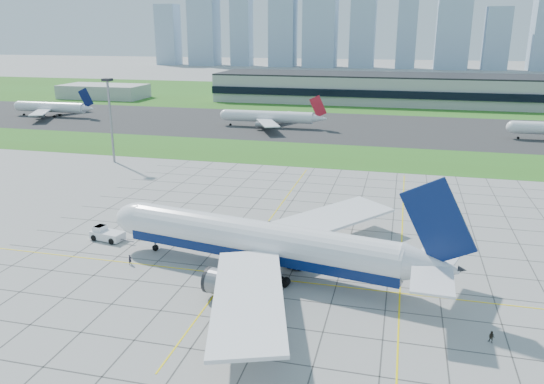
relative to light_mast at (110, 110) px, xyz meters
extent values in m
plane|color=#9F9F9A|center=(70.00, -65.00, -16.18)|extent=(1400.00, 1400.00, 0.00)
cube|color=#34661D|center=(70.00, 25.00, -16.16)|extent=(700.00, 35.00, 0.04)
cube|color=#383838|center=(70.00, 80.00, -16.15)|extent=(700.00, 75.00, 0.04)
cube|color=#34661D|center=(70.00, 190.00, -16.16)|extent=(700.00, 145.00, 0.04)
cube|color=#474744|center=(22.00, -55.00, -16.17)|extent=(0.18, 130.00, 0.02)
cube|color=#474744|center=(30.00, -55.00, -16.17)|extent=(0.18, 130.00, 0.02)
cube|color=#474744|center=(38.00, -55.00, -16.17)|extent=(0.18, 130.00, 0.02)
cube|color=#474744|center=(46.00, -55.00, -16.17)|extent=(0.18, 130.00, 0.02)
cube|color=#474744|center=(54.00, -55.00, -16.17)|extent=(0.18, 130.00, 0.02)
cube|color=#474744|center=(62.00, -55.00, -16.17)|extent=(0.18, 130.00, 0.02)
cube|color=#474744|center=(70.00, -55.00, -16.17)|extent=(0.18, 130.00, 0.02)
cube|color=#474744|center=(78.00, -55.00, -16.17)|extent=(0.18, 130.00, 0.02)
cube|color=#474744|center=(86.00, -55.00, -16.17)|extent=(0.18, 130.00, 0.02)
cube|color=#474744|center=(94.00, -55.00, -16.17)|extent=(0.18, 130.00, 0.02)
cube|color=#474744|center=(102.00, -55.00, -16.17)|extent=(0.18, 130.00, 0.02)
cube|color=#474744|center=(110.00, -55.00, -16.17)|extent=(0.18, 130.00, 0.02)
cube|color=#474744|center=(70.00, -89.00, -16.17)|extent=(110.00, 0.18, 0.02)
cube|color=#474744|center=(70.00, -81.00, -16.17)|extent=(110.00, 0.18, 0.02)
cube|color=#474744|center=(70.00, -73.00, -16.17)|extent=(110.00, 0.18, 0.02)
cube|color=#474744|center=(70.00, -65.00, -16.17)|extent=(110.00, 0.18, 0.02)
cube|color=#474744|center=(70.00, -57.00, -16.17)|extent=(110.00, 0.18, 0.02)
cube|color=#474744|center=(70.00, -49.00, -16.17)|extent=(110.00, 0.18, 0.02)
cube|color=#474744|center=(70.00, -41.00, -16.17)|extent=(110.00, 0.18, 0.02)
cube|color=#474744|center=(70.00, -33.00, -16.17)|extent=(110.00, 0.18, 0.02)
cube|color=#474744|center=(70.00, -25.00, -16.17)|extent=(110.00, 0.18, 0.02)
cube|color=#474744|center=(70.00, -17.00, -16.17)|extent=(110.00, 0.18, 0.02)
cube|color=#474744|center=(70.00, -9.00, -16.17)|extent=(110.00, 0.18, 0.02)
cube|color=#474744|center=(70.00, -1.00, -16.17)|extent=(110.00, 0.18, 0.02)
cube|color=yellow|center=(70.00, -67.00, -16.16)|extent=(120.00, 0.25, 0.03)
cube|color=yellow|center=(60.00, -45.00, -16.16)|extent=(0.25, 100.00, 0.03)
cube|color=yellow|center=(88.00, -45.00, -16.16)|extent=(0.25, 100.00, 0.03)
cube|color=#B7B7B2|center=(110.00, 165.00, -8.68)|extent=(260.00, 42.00, 15.00)
cube|color=black|center=(110.00, 143.50, -9.18)|extent=(260.00, 1.00, 4.00)
cube|color=black|center=(110.00, 165.00, -0.78)|extent=(260.00, 42.00, 0.80)
cube|color=#B7B7B2|center=(-90.00, 145.00, -12.18)|extent=(50.00, 25.00, 8.00)
cylinder|color=gray|center=(0.00, 0.00, -3.68)|extent=(0.70, 0.70, 25.00)
cube|color=black|center=(0.00, 0.00, 9.02)|extent=(2.50, 2.50, 0.80)
cube|color=#96AEC4|center=(-188.00, 455.00, 17.82)|extent=(24.00, 21.60, 68.00)
cube|color=#96AEC4|center=(-143.00, 455.00, 54.82)|extent=(31.00, 27.90, 142.00)
cube|color=#96AEC4|center=(-98.00, 455.00, 31.32)|extent=(22.00, 19.80, 95.00)
cube|color=#96AEC4|center=(-8.00, 455.00, 20.82)|extent=(35.00, 31.50, 74.00)
cube|color=#96AEC4|center=(38.00, 455.00, 42.82)|extent=(26.00, 23.40, 118.00)
cube|color=#96AEC4|center=(84.00, 455.00, 27.82)|extent=(20.00, 18.00, 88.00)
cube|color=#96AEC4|center=(173.00, 455.00, 14.82)|extent=(24.00, 21.60, 62.00)
cylinder|color=white|center=(64.60, -64.62, -10.31)|extent=(48.55, 14.67, 6.29)
cube|color=#07194D|center=(64.60, -64.62, -12.30)|extent=(48.47, 14.26, 1.68)
ellipsoid|color=white|center=(40.88, -60.37, -10.31)|extent=(11.01, 7.96, 6.29)
cube|color=black|center=(38.61, -59.97, -9.79)|extent=(2.86, 3.71, 0.63)
cone|color=white|center=(91.93, -69.51, -10.00)|extent=(9.30, 7.35, 5.97)
cube|color=#07194D|center=(92.44, -69.60, -2.98)|extent=(11.34, 2.53, 13.37)
cube|color=white|center=(73.74, -49.22, -11.36)|extent=(24.93, 29.26, 1.02)
cube|color=white|center=(67.83, -82.23, -11.36)|extent=(17.10, 30.80, 1.02)
cylinder|color=slate|center=(66.54, -53.79, -13.46)|extent=(7.40, 5.12, 3.98)
cylinder|color=slate|center=(62.66, -75.45, -13.46)|extent=(7.40, 5.12, 3.98)
cylinder|color=gray|center=(43.46, -60.84, -14.82)|extent=(0.44, 0.44, 2.72)
cylinder|color=black|center=(43.46, -60.84, -15.60)|extent=(1.23, 0.72, 1.15)
cylinder|color=black|center=(70.35, -62.24, -15.50)|extent=(1.56, 1.48, 1.36)
cylinder|color=black|center=(69.16, -68.84, -15.50)|extent=(1.56, 1.48, 1.36)
cube|color=white|center=(32.03, -58.23, -15.20)|extent=(6.97, 4.16, 1.53)
cube|color=white|center=(30.31, -57.92, -14.11)|extent=(2.35, 2.71, 1.20)
cube|color=black|center=(30.31, -57.92, -13.89)|extent=(2.10, 2.45, 0.76)
cube|color=gray|center=(36.64, -59.05, -15.53)|extent=(3.25, 0.77, 0.20)
cylinder|color=black|center=(30.13, -56.45, -15.58)|extent=(1.28, 0.75, 1.20)
cylinder|color=black|center=(29.63, -59.24, -15.58)|extent=(1.28, 0.75, 1.20)
cylinder|color=black|center=(34.42, -57.22, -15.58)|extent=(1.28, 0.75, 1.20)
cylinder|color=black|center=(33.92, -60.01, -15.58)|extent=(1.28, 0.75, 1.20)
imported|color=black|center=(41.85, -67.49, -15.29)|extent=(0.62, 0.75, 1.78)
imported|color=black|center=(99.86, -78.15, -15.35)|extent=(1.02, 0.95, 1.66)
cylinder|color=white|center=(-75.84, 74.51, -11.68)|extent=(34.68, 4.80, 4.80)
cube|color=#061144|center=(-56.57, 74.51, -6.68)|extent=(7.46, 0.40, 9.15)
cube|color=white|center=(-73.44, 85.51, -12.48)|extent=(13.89, 20.66, 0.40)
cube|color=white|center=(-73.44, 63.51, -12.48)|extent=(13.89, 20.66, 0.40)
cylinder|color=black|center=(-72.95, 76.71, -15.68)|extent=(1.00, 1.00, 1.00)
cylinder|color=black|center=(-72.95, 72.31, -15.68)|extent=(1.00, 1.00, 1.00)
cylinder|color=white|center=(31.30, 71.56, -11.68)|extent=(37.89, 4.80, 4.80)
cube|color=red|center=(52.35, 71.56, -6.68)|extent=(7.46, 0.40, 9.15)
cube|color=white|center=(33.93, 82.56, -12.48)|extent=(13.89, 20.66, 0.40)
cube|color=white|center=(33.93, 60.56, -12.48)|extent=(13.89, 20.66, 0.40)
cylinder|color=black|center=(34.46, 73.76, -15.68)|extent=(1.00, 1.00, 1.00)
cylinder|color=black|center=(34.46, 69.36, -15.68)|extent=(1.00, 1.00, 1.00)
camera|label=1|loc=(86.57, -144.15, 23.19)|focal=35.00mm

